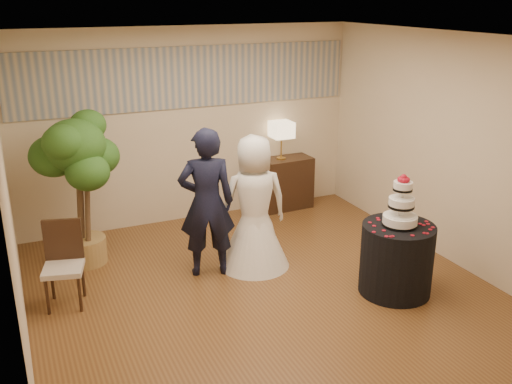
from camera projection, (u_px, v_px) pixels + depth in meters
name	position (u px, v px, depth m)	size (l,w,h in m)	color
floor	(262.00, 290.00, 6.51)	(5.00, 5.00, 0.00)	brown
ceiling	(263.00, 37.00, 5.59)	(5.00, 5.00, 0.00)	white
wall_back	(190.00, 126.00, 8.20)	(5.00, 0.06, 2.80)	beige
wall_front	(416.00, 273.00, 3.89)	(5.00, 0.06, 2.80)	beige
wall_left	(9.00, 208.00, 5.08)	(0.06, 5.00, 2.80)	beige
wall_right	(447.00, 149.00, 7.01)	(0.06, 5.00, 2.80)	beige
mural_border	(189.00, 77.00, 7.96)	(4.90, 0.02, 0.85)	gray
groom	(207.00, 203.00, 6.64)	(0.66, 0.43, 1.80)	black
bride	(254.00, 203.00, 6.85)	(0.87, 0.87, 1.66)	white
cake_table	(396.00, 259.00, 6.36)	(0.80, 0.80, 0.81)	black
wedding_cake	(402.00, 200.00, 6.13)	(0.38, 0.38, 0.59)	white
console	(281.00, 184.00, 8.88)	(0.97, 0.43, 0.81)	black
table_lamp	(281.00, 140.00, 8.65)	(0.31, 0.31, 0.58)	#D3B88B
ficus_tree	(79.00, 190.00, 6.88)	(0.92, 0.92, 1.93)	#2B571B
side_chair	(63.00, 266.00, 6.06)	(0.43, 0.45, 0.93)	black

